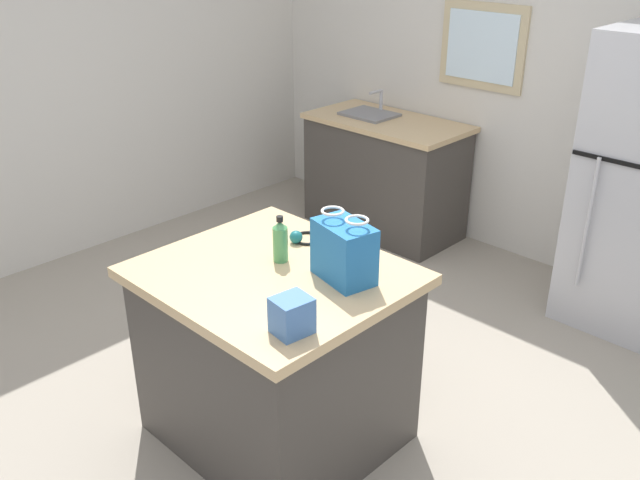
{
  "coord_description": "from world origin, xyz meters",
  "views": [
    {
      "loc": [
        2.02,
        -2.15,
        2.34
      ],
      "look_at": [
        -0.01,
        -0.07,
        0.96
      ],
      "focal_mm": 38.54,
      "sensor_mm": 36.0,
      "label": 1
    }
  ],
  "objects_px": {
    "kitchen_island": "(276,355)",
    "ear_defenders": "(308,235)",
    "shopping_bag": "(344,251)",
    "bottle": "(280,241)",
    "small_box": "(292,315)"
  },
  "relations": [
    {
      "from": "bottle",
      "to": "ear_defenders",
      "type": "xyz_separation_m",
      "value": [
        -0.07,
        0.25,
        -0.08
      ]
    },
    {
      "from": "kitchen_island",
      "to": "shopping_bag",
      "type": "distance_m",
      "value": 0.67
    },
    {
      "from": "shopping_bag",
      "to": "small_box",
      "type": "relative_size",
      "value": 2.08
    },
    {
      "from": "bottle",
      "to": "ear_defenders",
      "type": "relative_size",
      "value": 1.12
    },
    {
      "from": "kitchen_island",
      "to": "bottle",
      "type": "bearing_deg",
      "value": 118.0
    },
    {
      "from": "kitchen_island",
      "to": "ear_defenders",
      "type": "bearing_deg",
      "value": 109.75
    },
    {
      "from": "shopping_bag",
      "to": "bottle",
      "type": "xyz_separation_m",
      "value": [
        -0.32,
        -0.07,
        -0.03
      ]
    },
    {
      "from": "shopping_bag",
      "to": "bottle",
      "type": "relative_size",
      "value": 1.38
    },
    {
      "from": "shopping_bag",
      "to": "ear_defenders",
      "type": "relative_size",
      "value": 1.54
    },
    {
      "from": "kitchen_island",
      "to": "ear_defenders",
      "type": "height_order",
      "value": "ear_defenders"
    },
    {
      "from": "small_box",
      "to": "bottle",
      "type": "bearing_deg",
      "value": 141.27
    },
    {
      "from": "small_box",
      "to": "kitchen_island",
      "type": "bearing_deg",
      "value": 145.99
    },
    {
      "from": "shopping_bag",
      "to": "kitchen_island",
      "type": "bearing_deg",
      "value": -148.4
    },
    {
      "from": "kitchen_island",
      "to": "small_box",
      "type": "distance_m",
      "value": 0.73
    },
    {
      "from": "ear_defenders",
      "to": "bottle",
      "type": "bearing_deg",
      "value": -73.64
    }
  ]
}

